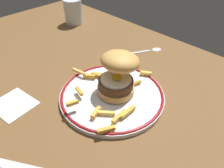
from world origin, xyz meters
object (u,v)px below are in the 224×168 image
Objects in this scene: dinner_plate at (112,95)px; water_glass at (73,13)px; burger at (118,72)px; napkin at (14,104)px; spoon at (153,49)px.

dinner_plate is 2.68× the size of water_glass.
napkin is at bearing -126.01° from burger.
dinner_plate is 29.17cm from spoon.
dinner_plate reaches higher than spoon.
dinner_plate is 2.25× the size of spoon.
dinner_plate is 52.41cm from water_glass.
water_glass is 0.84× the size of spoon.
water_glass is at bearing 155.83° from burger.
spoon reaches higher than napkin.
water_glass reaches higher than spoon.
spoon is 1.21× the size of napkin.
napkin is (-16.14, -20.12, -0.64)cm from dinner_plate.
burger reaches higher than dinner_plate.
burger reaches higher than napkin.
dinner_plate reaches higher than napkin.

